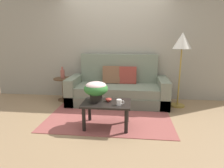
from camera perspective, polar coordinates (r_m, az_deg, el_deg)
name	(u,v)px	position (r m, az deg, el deg)	size (l,w,h in m)	color
ground_plane	(110,114)	(4.06, -0.55, -8.64)	(14.00, 14.00, 0.00)	#997A56
wall_back	(116,44)	(4.97, 1.13, 11.57)	(6.40, 0.12, 2.73)	gray
area_rug	(110,114)	(4.03, -0.60, -8.73)	(2.36, 1.87, 0.01)	#994C47
couch	(118,89)	(4.64, 1.68, -1.49)	(2.27, 0.92, 1.12)	#626B59
coffee_table	(107,107)	(3.38, -1.59, -6.65)	(0.81, 0.55, 0.44)	black
side_table	(63,85)	(4.95, -13.96, -0.29)	(0.44, 0.44, 0.55)	#4C331E
floor_lamp	(182,45)	(4.49, 19.60, 10.56)	(0.39, 0.39, 1.62)	olive
potted_plant	(96,89)	(3.39, -4.66, -1.40)	(0.42, 0.42, 0.34)	black
coffee_mug	(119,102)	(3.22, 2.12, -5.29)	(0.13, 0.08, 0.09)	white
snack_bowl	(109,100)	(3.40, -1.01, -4.51)	(0.11, 0.11, 0.06)	#B2382D
table_vase	(63,74)	(4.90, -14.10, 2.96)	(0.10, 0.10, 0.28)	#934C42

